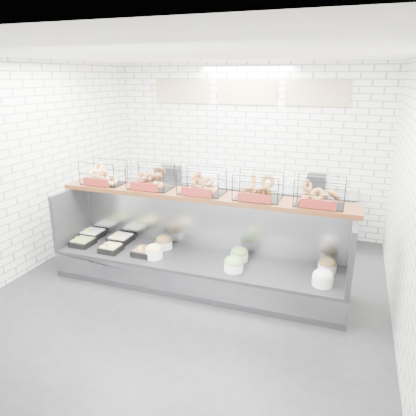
% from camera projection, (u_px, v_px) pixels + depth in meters
% --- Properties ---
extents(ground, '(5.50, 5.50, 0.00)m').
position_uv_depth(ground, '(189.00, 295.00, 5.38)').
color(ground, black).
rests_on(ground, ground).
extents(room_shell, '(5.02, 5.51, 3.01)m').
position_uv_depth(room_shell, '(204.00, 133.00, 5.28)').
color(room_shell, white).
rests_on(room_shell, ground).
extents(display_case, '(4.00, 0.90, 1.20)m').
position_uv_depth(display_case, '(197.00, 262.00, 5.59)').
color(display_case, black).
rests_on(display_case, ground).
extents(bagel_shelf, '(4.10, 0.50, 0.40)m').
position_uv_depth(bagel_shelf, '(202.00, 185.00, 5.42)').
color(bagel_shelf, '#3E1E0D').
rests_on(bagel_shelf, display_case).
extents(prep_counter, '(4.00, 0.60, 1.20)m').
position_uv_depth(prep_counter, '(239.00, 208.00, 7.41)').
color(prep_counter, '#93969B').
rests_on(prep_counter, ground).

